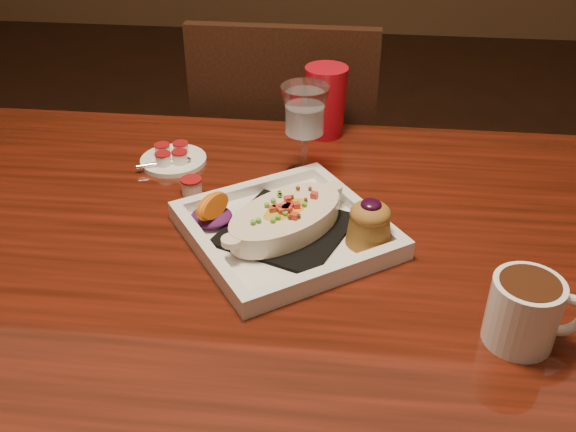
# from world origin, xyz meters

# --- Properties ---
(table) EXTENTS (1.50, 0.90, 0.75)m
(table) POSITION_xyz_m (0.00, 0.00, 0.65)
(table) COLOR maroon
(table) RESTS_ON floor
(chair_far) EXTENTS (0.42, 0.42, 0.93)m
(chair_far) POSITION_xyz_m (-0.00, 0.63, 0.51)
(chair_far) COLOR black
(chair_far) RESTS_ON floor
(plate) EXTENTS (0.38, 0.38, 0.08)m
(plate) POSITION_xyz_m (0.07, 0.03, 0.78)
(plate) COLOR white
(plate) RESTS_ON table
(coffee_mug) EXTENTS (0.12, 0.09, 0.09)m
(coffee_mug) POSITION_xyz_m (0.37, -0.15, 0.80)
(coffee_mug) COLOR white
(coffee_mug) RESTS_ON table
(goblet) EXTENTS (0.08, 0.08, 0.17)m
(goblet) POSITION_xyz_m (0.07, 0.23, 0.87)
(goblet) COLOR silver
(goblet) RESTS_ON table
(saucer) EXTENTS (0.12, 0.12, 0.08)m
(saucer) POSITION_xyz_m (-0.17, 0.25, 0.76)
(saucer) COLOR white
(saucer) RESTS_ON table
(creamer_loose) EXTENTS (0.04, 0.04, 0.03)m
(creamer_loose) POSITION_xyz_m (-0.11, 0.15, 0.76)
(creamer_loose) COLOR white
(creamer_loose) RESTS_ON table
(red_tumbler) EXTENTS (0.08, 0.08, 0.14)m
(red_tumbler) POSITION_xyz_m (0.10, 0.40, 0.82)
(red_tumbler) COLOR red
(red_tumbler) RESTS_ON table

